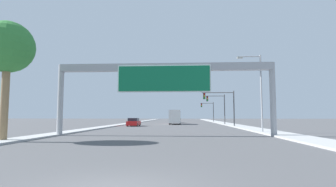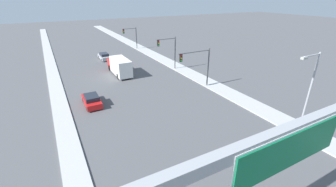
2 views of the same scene
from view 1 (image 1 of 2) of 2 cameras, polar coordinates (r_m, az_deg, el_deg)
sidewalk_right at (r=67.03m, az=11.53°, el=-6.25°), size 3.00×120.00×0.15m
median_strip_left at (r=67.53m, az=-7.40°, el=-6.30°), size 2.00×120.00×0.15m
sign_gantry at (r=24.56m, az=-0.86°, el=3.47°), size 20.43×0.73×6.78m
car_near_right at (r=67.88m, az=1.84°, el=-5.81°), size 1.79×4.60×1.44m
car_far_right at (r=46.98m, az=-7.48°, el=-6.23°), size 1.87×4.34×1.44m
truck_box_primary at (r=56.41m, az=1.54°, el=-5.14°), size 2.34×8.05×3.03m
traffic_light_near_intersection at (r=44.88m, az=11.89°, el=-1.81°), size 5.45×0.32×6.02m
traffic_light_mid_block at (r=54.86m, az=10.94°, el=-2.36°), size 3.91×0.32×6.20m
traffic_light_far_intersection at (r=74.70m, az=8.93°, el=-3.30°), size 3.71×0.32×5.62m
palm_tree_foreground at (r=22.98m, az=-31.56°, el=8.37°), size 3.82×3.82×8.88m
street_lamp_right at (r=30.45m, az=19.04°, el=1.46°), size 2.63×0.28×8.58m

